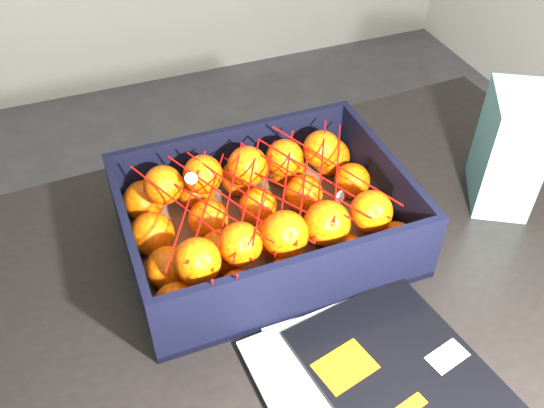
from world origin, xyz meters
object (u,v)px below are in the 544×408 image
object	(u,v)px
retail_carton	(509,150)
table	(305,320)
magazine_stack	(375,390)
produce_crate	(265,225)

from	to	relation	value
retail_carton	table	bearing A→B (deg)	-140.48
magazine_stack	produce_crate	distance (m)	0.31
magazine_stack	retail_carton	bearing A→B (deg)	34.83
table	produce_crate	distance (m)	0.17
table	magazine_stack	world-z (taller)	magazine_stack
produce_crate	retail_carton	distance (m)	0.43
produce_crate	retail_carton	bearing A→B (deg)	-5.27
produce_crate	retail_carton	xyz separation A→B (m)	(0.42, -0.04, 0.06)
table	produce_crate	size ratio (longest dim) A/B	2.85
magazine_stack	produce_crate	xyz separation A→B (m)	(-0.04, 0.31, 0.03)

